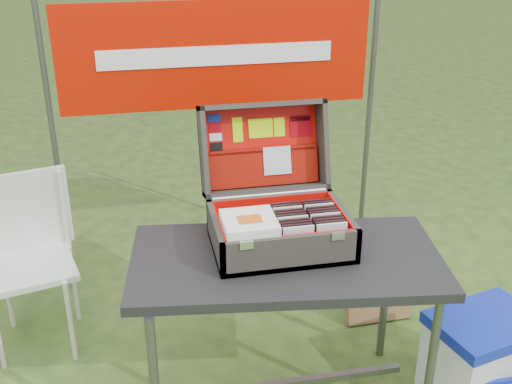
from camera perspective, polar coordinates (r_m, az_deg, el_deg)
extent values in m
cube|color=black|center=(2.53, 2.69, -6.14)|extent=(1.28, 0.76, 0.04)
cylinder|color=#59595B|center=(2.73, 15.37, -14.17)|extent=(0.04, 0.04, 0.72)
cylinder|color=#59595B|center=(2.88, -9.49, -11.20)|extent=(0.04, 0.04, 0.72)
cylinder|color=#59595B|center=(3.08, 11.45, -8.73)|extent=(0.04, 0.04, 0.72)
cube|color=#59595B|center=(2.89, 2.44, -16.67)|extent=(1.06, 0.03, 0.03)
cube|color=#433F37|center=(2.57, 2.16, -4.68)|extent=(0.54, 0.38, 0.02)
cube|color=#433F37|center=(2.39, 3.20, -5.50)|extent=(0.54, 0.02, 0.14)
cube|color=#433F37|center=(2.70, 1.28, -1.69)|extent=(0.54, 0.02, 0.14)
cube|color=#433F37|center=(2.50, -3.59, -4.04)|extent=(0.02, 0.38, 0.14)
cube|color=#433F37|center=(2.61, 7.70, -2.91)|extent=(0.02, 0.38, 0.14)
cube|color=red|center=(2.57, 2.16, -4.42)|extent=(0.50, 0.34, 0.01)
cube|color=silver|center=(2.32, -0.85, -4.75)|extent=(0.05, 0.01, 0.03)
cube|color=silver|center=(2.40, 7.31, -3.90)|extent=(0.05, 0.01, 0.03)
cylinder|color=silver|center=(2.68, 1.24, -0.21)|extent=(0.48, 0.02, 0.02)
cube|color=#433F37|center=(2.79, 0.44, 4.04)|extent=(0.54, 0.13, 0.37)
cube|color=#433F37|center=(2.72, 0.47, 7.78)|extent=(0.54, 0.14, 0.06)
cube|color=#433F37|center=(2.75, 0.91, 0.20)|extent=(0.54, 0.14, 0.06)
cube|color=#433F37|center=(2.69, -4.70, 3.56)|extent=(0.02, 0.25, 0.41)
cube|color=#433F37|center=(2.79, 5.90, 4.33)|extent=(0.02, 0.25, 0.41)
cube|color=red|center=(2.78, 0.50, 4.03)|extent=(0.49, 0.11, 0.32)
cube|color=red|center=(2.40, 3.12, -5.12)|extent=(0.50, 0.01, 0.12)
cube|color=red|center=(2.69, 1.34, -1.61)|extent=(0.50, 0.01, 0.12)
cube|color=red|center=(2.50, -3.29, -3.80)|extent=(0.01, 0.34, 0.12)
cube|color=red|center=(2.60, 7.43, -2.74)|extent=(0.01, 0.34, 0.12)
cube|color=maroon|center=(2.76, 0.68, 2.17)|extent=(0.48, 0.08, 0.16)
cube|color=maroon|center=(2.75, 0.61, 3.74)|extent=(0.47, 0.03, 0.03)
cube|color=silver|center=(2.76, 1.89, 2.82)|extent=(0.12, 0.05, 0.12)
cube|color=#1933B2|center=(2.73, -3.71, 6.56)|extent=(0.05, 0.01, 0.03)
cube|color=#9B010A|center=(2.73, -3.66, 5.72)|extent=(0.05, 0.01, 0.03)
cube|color=white|center=(2.73, -3.60, 4.88)|extent=(0.05, 0.01, 0.03)
cube|color=black|center=(2.74, -3.54, 4.05)|extent=(0.05, 0.01, 0.03)
cube|color=#B3F201|center=(2.75, -1.64, 5.55)|extent=(0.04, 0.03, 0.10)
cube|color=#B3F201|center=(2.77, 0.42, 5.69)|extent=(0.11, 0.03, 0.08)
cube|color=#B3F201|center=(2.78, 2.08, 5.80)|extent=(0.05, 0.03, 0.08)
cube|color=#9B010A|center=(2.81, 3.99, 5.91)|extent=(0.10, 0.03, 0.09)
cube|color=black|center=(2.80, 3.96, 6.53)|extent=(0.09, 0.01, 0.02)
cube|color=silver|center=(2.42, 3.77, -4.52)|extent=(0.12, 0.01, 0.14)
cube|color=black|center=(2.44, 3.64, -4.29)|extent=(0.12, 0.01, 0.14)
cube|color=black|center=(2.45, 3.52, -4.05)|extent=(0.12, 0.01, 0.14)
cube|color=black|center=(2.47, 3.39, -3.82)|extent=(0.12, 0.01, 0.14)
cube|color=silver|center=(2.49, 3.27, -3.59)|extent=(0.12, 0.01, 0.14)
cube|color=black|center=(2.51, 3.15, -3.37)|extent=(0.12, 0.01, 0.14)
cube|color=black|center=(2.53, 3.03, -3.14)|extent=(0.12, 0.01, 0.14)
cube|color=black|center=(2.54, 2.91, -2.92)|extent=(0.12, 0.01, 0.14)
cube|color=silver|center=(2.56, 2.80, -2.71)|extent=(0.12, 0.01, 0.14)
cube|color=black|center=(2.58, 2.68, -2.50)|extent=(0.12, 0.01, 0.14)
cube|color=black|center=(2.60, 2.57, -2.29)|extent=(0.12, 0.01, 0.14)
cube|color=silver|center=(2.45, 6.71, -4.21)|extent=(0.12, 0.01, 0.14)
cube|color=black|center=(2.47, 6.56, -3.97)|extent=(0.12, 0.01, 0.14)
cube|color=black|center=(2.49, 6.41, -3.74)|extent=(0.12, 0.01, 0.14)
cube|color=black|center=(2.50, 6.27, -3.52)|extent=(0.12, 0.01, 0.14)
cube|color=silver|center=(2.52, 6.13, -3.30)|extent=(0.12, 0.01, 0.14)
cube|color=black|center=(2.54, 5.99, -3.08)|extent=(0.12, 0.01, 0.14)
cube|color=black|center=(2.56, 5.85, -2.86)|extent=(0.12, 0.01, 0.14)
cube|color=black|center=(2.58, 5.71, -2.64)|extent=(0.12, 0.01, 0.14)
cube|color=silver|center=(2.59, 5.58, -2.43)|extent=(0.12, 0.01, 0.14)
cube|color=black|center=(2.61, 5.45, -2.23)|extent=(0.12, 0.01, 0.14)
cube|color=black|center=(2.63, 5.31, -2.02)|extent=(0.12, 0.01, 0.14)
cube|color=white|center=(2.42, -0.60, -3.04)|extent=(0.20, 0.20, 0.00)
cube|color=white|center=(2.42, -0.60, -2.93)|extent=(0.20, 0.20, 0.00)
cube|color=white|center=(2.42, -0.61, -2.83)|extent=(0.20, 0.20, 0.00)
cube|color=white|center=(2.41, -0.61, -2.72)|extent=(0.20, 0.20, 0.00)
cube|color=white|center=(2.41, -0.61, -2.62)|extent=(0.20, 0.20, 0.00)
cube|color=white|center=(2.41, -0.61, -2.51)|extent=(0.20, 0.20, 0.00)
cube|color=white|center=(2.41, -0.61, -2.41)|extent=(0.20, 0.20, 0.00)
cube|color=#D85919|center=(2.40, -0.56, -2.43)|extent=(0.09, 0.07, 0.00)
cube|color=white|center=(3.09, 19.32, -14.00)|extent=(0.49, 0.41, 0.34)
cube|color=#1227AC|center=(2.97, 19.87, -11.00)|extent=(0.52, 0.44, 0.05)
cube|color=#1227AC|center=(2.94, 21.22, -15.42)|extent=(0.27, 0.02, 0.02)
cube|color=silver|center=(3.24, -19.36, -6.35)|extent=(0.47, 0.47, 0.03)
cube|color=silver|center=(3.30, -19.54, -1.56)|extent=(0.38, 0.12, 0.41)
cylinder|color=silver|center=(3.20, -16.17, -10.99)|extent=(0.02, 0.02, 0.43)
cylinder|color=silver|center=(3.52, -21.24, -8.20)|extent=(0.02, 0.02, 0.43)
cylinder|color=silver|center=(3.47, -15.87, -7.85)|extent=(0.02, 0.02, 0.43)
cylinder|color=silver|center=(3.28, -16.69, -1.48)|extent=(0.02, 0.02, 0.41)
cube|color=#9B714D|center=(3.44, 10.77, -8.30)|extent=(0.35, 0.15, 0.37)
cylinder|color=#59595B|center=(3.46, -17.43, 3.64)|extent=(0.03, 0.03, 1.70)
cylinder|color=#59595B|center=(3.68, 9.92, 5.67)|extent=(0.03, 0.03, 1.70)
cube|color=#AE1000|center=(3.33, -3.53, 12.05)|extent=(1.60, 0.02, 0.55)
cube|color=white|center=(3.32, -3.50, 12.01)|extent=(1.20, 0.00, 0.10)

